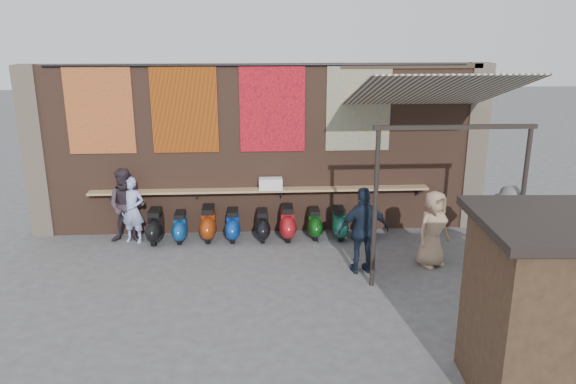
% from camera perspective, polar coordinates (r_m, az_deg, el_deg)
% --- Properties ---
extents(ground, '(70.00, 70.00, 0.00)m').
position_cam_1_polar(ground, '(11.46, -2.58, -8.39)').
color(ground, '#474749').
rests_on(ground, ground).
extents(brick_wall, '(10.00, 0.40, 4.00)m').
position_cam_1_polar(brick_wall, '(13.40, -2.89, 4.34)').
color(brick_wall, brown).
rests_on(brick_wall, ground).
extents(pier_left, '(0.50, 0.50, 4.00)m').
position_cam_1_polar(pier_left, '(14.33, -24.21, 3.70)').
color(pier_left, '#4C4238').
rests_on(pier_left, ground).
extents(pier_right, '(0.50, 0.50, 4.00)m').
position_cam_1_polar(pier_right, '(14.41, 18.32, 4.39)').
color(pier_right, '#4C4238').
rests_on(pier_right, ground).
extents(eating_counter, '(8.00, 0.32, 0.05)m').
position_cam_1_polar(eating_counter, '(13.26, -2.81, 0.20)').
color(eating_counter, '#9E7A51').
rests_on(eating_counter, brick_wall).
extents(shelf_box, '(0.55, 0.27, 0.27)m').
position_cam_1_polar(shelf_box, '(13.19, -1.78, 0.84)').
color(shelf_box, white).
rests_on(shelf_box, eating_counter).
extents(tapestry_redgold, '(1.50, 0.02, 2.00)m').
position_cam_1_polar(tapestry_redgold, '(13.46, -18.60, 7.89)').
color(tapestry_redgold, maroon).
rests_on(tapestry_redgold, brick_wall).
extents(tapestry_sun, '(1.50, 0.02, 2.00)m').
position_cam_1_polar(tapestry_sun, '(13.10, -10.48, 8.25)').
color(tapestry_sun, '#E95C0D').
rests_on(tapestry_sun, brick_wall).
extents(tapestry_orange, '(1.50, 0.02, 2.00)m').
position_cam_1_polar(tapestry_orange, '(13.01, -1.60, 8.46)').
color(tapestry_orange, red).
rests_on(tapestry_orange, brick_wall).
extents(tapestry_multi, '(1.50, 0.02, 2.00)m').
position_cam_1_polar(tapestry_multi, '(13.22, 7.19, 8.48)').
color(tapestry_multi, teal).
rests_on(tapestry_multi, brick_wall).
extents(hang_rail, '(9.50, 0.06, 0.06)m').
position_cam_1_polar(hang_rail, '(12.89, -3.01, 12.75)').
color(hang_rail, black).
rests_on(hang_rail, brick_wall).
extents(scooter_stool_0, '(0.36, 0.80, 0.76)m').
position_cam_1_polar(scooter_stool_0, '(13.33, -13.34, -3.41)').
color(scooter_stool_0, black).
rests_on(scooter_stool_0, ground).
extents(scooter_stool_1, '(0.32, 0.71, 0.68)m').
position_cam_1_polar(scooter_stool_1, '(13.29, -10.89, -3.52)').
color(scooter_stool_1, '#0E468D').
rests_on(scooter_stool_1, ground).
extents(scooter_stool_2, '(0.37, 0.82, 0.77)m').
position_cam_1_polar(scooter_stool_2, '(13.26, -8.08, -3.19)').
color(scooter_stool_2, '#92320D').
rests_on(scooter_stool_2, ground).
extents(scooter_stool_3, '(0.34, 0.75, 0.71)m').
position_cam_1_polar(scooter_stool_3, '(13.19, -5.63, -3.37)').
color(scooter_stool_3, '#0D3998').
rests_on(scooter_stool_3, ground).
extents(scooter_stool_4, '(0.33, 0.73, 0.69)m').
position_cam_1_polar(scooter_stool_4, '(13.14, -2.60, -3.41)').
color(scooter_stool_4, black).
rests_on(scooter_stool_4, ground).
extents(scooter_stool_5, '(0.37, 0.81, 0.77)m').
position_cam_1_polar(scooter_stool_5, '(13.18, -0.06, -3.14)').
color(scooter_stool_5, '#AB161D').
rests_on(scooter_stool_5, ground).
extents(scooter_stool_6, '(0.32, 0.72, 0.68)m').
position_cam_1_polar(scooter_stool_6, '(13.29, 2.69, -3.20)').
color(scooter_stool_6, '#0E4711').
rests_on(scooter_stool_6, ground).
extents(scooter_stool_7, '(0.34, 0.75, 0.72)m').
position_cam_1_polar(scooter_stool_7, '(13.29, 5.23, -3.18)').
color(scooter_stool_7, '#175F4A').
rests_on(scooter_stool_7, ground).
extents(scooter_stool_8, '(0.33, 0.73, 0.69)m').
position_cam_1_polar(scooter_stool_8, '(13.47, 7.75, -3.04)').
color(scooter_stool_8, navy).
rests_on(scooter_stool_8, ground).
extents(diner_left, '(0.64, 0.50, 1.54)m').
position_cam_1_polar(diner_left, '(13.34, -15.52, -1.77)').
color(diner_left, '#96A0DA').
rests_on(diner_left, ground).
extents(diner_right, '(0.89, 0.72, 1.75)m').
position_cam_1_polar(diner_right, '(13.34, -16.06, -1.37)').
color(diner_right, '#31262E').
rests_on(diner_right, ground).
extents(shopper_navy, '(1.09, 0.57, 1.79)m').
position_cam_1_polar(shopper_navy, '(11.34, 7.68, -3.91)').
color(shopper_navy, black).
rests_on(shopper_navy, ground).
extents(shopper_grey, '(1.24, 0.76, 1.86)m').
position_cam_1_polar(shopper_grey, '(11.93, 21.51, -3.73)').
color(shopper_grey, '#5A5C5F').
rests_on(shopper_grey, ground).
extents(shopper_tan, '(0.94, 0.83, 1.62)m').
position_cam_1_polar(shopper_tan, '(11.95, 14.53, -3.66)').
color(shopper_tan, '#9F7F65').
rests_on(shopper_tan, ground).
extents(market_stall, '(2.34, 1.81, 2.44)m').
position_cam_1_polar(market_stall, '(8.29, 26.49, -11.15)').
color(market_stall, black).
rests_on(market_stall, ground).
extents(stall_sign, '(1.20, 0.10, 0.50)m').
position_cam_1_polar(stall_sign, '(8.79, 24.45, -5.40)').
color(stall_sign, gold).
rests_on(stall_sign, market_stall).
extents(stall_shelf, '(1.87, 0.20, 0.06)m').
position_cam_1_polar(stall_shelf, '(9.13, 23.79, -10.53)').
color(stall_shelf, '#473321').
rests_on(stall_shelf, market_stall).
extents(awning_canvas, '(3.20, 3.28, 0.97)m').
position_cam_1_polar(awning_canvas, '(11.93, 14.44, 9.88)').
color(awning_canvas, beige).
rests_on(awning_canvas, brick_wall).
extents(awning_ledger, '(3.30, 0.08, 0.12)m').
position_cam_1_polar(awning_ledger, '(13.41, 12.50, 12.42)').
color(awning_ledger, '#33261C').
rests_on(awning_ledger, brick_wall).
extents(awning_header, '(3.00, 0.08, 0.08)m').
position_cam_1_polar(awning_header, '(10.58, 16.68, 6.34)').
color(awning_header, black).
rests_on(awning_header, awning_post_left).
extents(awning_post_left, '(0.09, 0.09, 3.10)m').
position_cam_1_polar(awning_post_left, '(10.56, 8.84, -1.74)').
color(awning_post_left, black).
rests_on(awning_post_left, ground).
extents(awning_post_right, '(0.09, 0.09, 3.10)m').
position_cam_1_polar(awning_post_right, '(11.48, 22.63, -1.36)').
color(awning_post_right, black).
rests_on(awning_post_right, ground).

